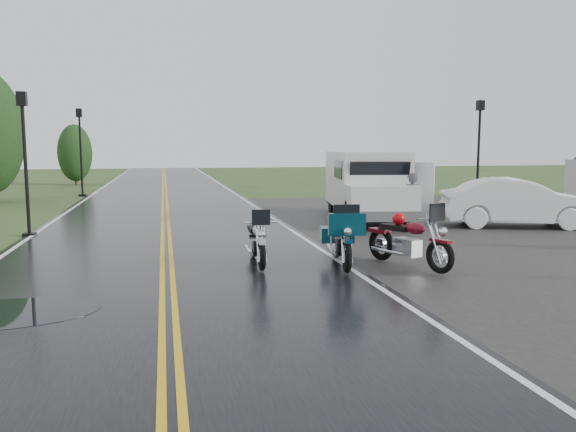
# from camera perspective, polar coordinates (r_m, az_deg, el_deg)

# --- Properties ---
(ground) EXTENTS (120.00, 120.00, 0.00)m
(ground) POSITION_cam_1_polar(r_m,az_deg,el_deg) (11.02, -12.13, -6.80)
(ground) COLOR #2D471E
(ground) RESTS_ON ground
(road) EXTENTS (8.00, 100.00, 0.04)m
(road) POSITION_cam_1_polar(r_m,az_deg,el_deg) (20.87, -12.35, -0.25)
(road) COLOR black
(road) RESTS_ON ground
(parking_pad) EXTENTS (14.00, 24.00, 0.03)m
(parking_pad) POSITION_cam_1_polar(r_m,az_deg,el_deg) (19.36, 22.33, -1.19)
(parking_pad) COLOR black
(parking_pad) RESTS_ON ground
(motorcycle_red) EXTENTS (1.65, 2.52, 1.40)m
(motorcycle_red) POSITION_cam_1_polar(r_m,az_deg,el_deg) (11.67, 15.23, -2.62)
(motorcycle_red) COLOR #5F0A16
(motorcycle_red) RESTS_ON ground
(motorcycle_teal) EXTENTS (1.27, 2.48, 1.40)m
(motorcycle_teal) POSITION_cam_1_polar(r_m,az_deg,el_deg) (11.39, 6.02, -2.64)
(motorcycle_teal) COLOR #05303E
(motorcycle_teal) RESTS_ON ground
(motorcycle_silver) EXTENTS (0.85, 2.14, 1.25)m
(motorcycle_silver) POSITION_cam_1_polar(r_m,az_deg,el_deg) (11.58, -2.69, -2.83)
(motorcycle_silver) COLOR #ABAEB3
(motorcycle_silver) RESTS_ON ground
(van_white) EXTENTS (3.40, 6.66, 2.50)m
(van_white) POSITION_cam_1_polar(r_m,az_deg,el_deg) (18.02, 6.26, 2.67)
(van_white) COLOR silver
(van_white) RESTS_ON ground
(person_at_van) EXTENTS (0.66, 0.45, 1.78)m
(person_at_van) POSITION_cam_1_polar(r_m,az_deg,el_deg) (18.10, 12.39, 1.42)
(person_at_van) COLOR #45454A
(person_at_van) RESTS_ON ground
(sedan_white) EXTENTS (5.06, 3.12, 1.57)m
(sedan_white) POSITION_cam_1_polar(r_m,az_deg,el_deg) (19.63, 22.26, 1.19)
(sedan_white) COLOR white
(sedan_white) RESTS_ON ground
(lamp_post_near_left) EXTENTS (0.36, 0.36, 4.22)m
(lamp_post_near_left) POSITION_cam_1_polar(r_m,az_deg,el_deg) (17.97, -25.11, 4.79)
(lamp_post_near_left) COLOR black
(lamp_post_near_left) RESTS_ON ground
(lamp_post_far_left) EXTENTS (0.40, 0.40, 4.64)m
(lamp_post_far_left) POSITION_cam_1_polar(r_m,az_deg,el_deg) (31.55, -20.31, 6.09)
(lamp_post_far_left) COLOR black
(lamp_post_far_left) RESTS_ON ground
(lamp_post_far_right) EXTENTS (0.41, 0.41, 4.78)m
(lamp_post_far_right) POSITION_cam_1_polar(r_m,az_deg,el_deg) (27.55, 18.78, 6.21)
(lamp_post_far_right) COLOR black
(lamp_post_far_right) RESTS_ON ground
(tree_left_far) EXTENTS (2.30, 2.30, 3.54)m
(tree_left_far) POSITION_cam_1_polar(r_m,az_deg,el_deg) (41.35, -20.81, 5.42)
(tree_left_far) COLOR #1E3D19
(tree_left_far) RESTS_ON ground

